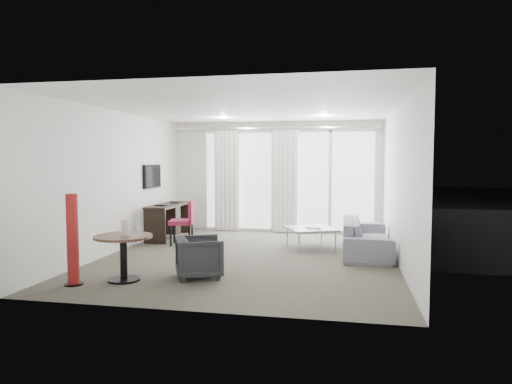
% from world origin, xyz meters
% --- Properties ---
extents(floor, '(5.00, 6.00, 0.00)m').
position_xyz_m(floor, '(0.00, 0.00, 0.00)').
color(floor, '#4E4B3F').
rests_on(floor, ground).
extents(ceiling, '(5.00, 6.00, 0.00)m').
position_xyz_m(ceiling, '(0.00, 0.00, 2.60)').
color(ceiling, white).
rests_on(ceiling, ground).
extents(wall_left, '(0.00, 6.00, 2.60)m').
position_xyz_m(wall_left, '(-2.50, 0.00, 1.30)').
color(wall_left, silver).
rests_on(wall_left, ground).
extents(wall_right, '(0.00, 6.00, 2.60)m').
position_xyz_m(wall_right, '(2.50, 0.00, 1.30)').
color(wall_right, silver).
rests_on(wall_right, ground).
extents(wall_front, '(5.00, 0.00, 2.60)m').
position_xyz_m(wall_front, '(0.00, -3.00, 1.30)').
color(wall_front, silver).
rests_on(wall_front, ground).
extents(window_panel, '(4.00, 0.02, 2.38)m').
position_xyz_m(window_panel, '(0.30, 2.98, 1.20)').
color(window_panel, white).
rests_on(window_panel, ground).
extents(window_frame, '(4.10, 0.06, 2.44)m').
position_xyz_m(window_frame, '(0.30, 2.97, 1.20)').
color(window_frame, white).
rests_on(window_frame, ground).
extents(curtain_left, '(0.60, 0.20, 2.38)m').
position_xyz_m(curtain_left, '(-1.15, 2.82, 1.20)').
color(curtain_left, white).
rests_on(curtain_left, ground).
extents(curtain_right, '(0.60, 0.20, 2.38)m').
position_xyz_m(curtain_right, '(0.25, 2.82, 1.20)').
color(curtain_right, white).
rests_on(curtain_right, ground).
extents(curtain_track, '(4.80, 0.04, 0.04)m').
position_xyz_m(curtain_track, '(0.00, 2.82, 2.45)').
color(curtain_track, '#B2B2B7').
rests_on(curtain_track, ceiling).
extents(downlight_a, '(0.12, 0.12, 0.02)m').
position_xyz_m(downlight_a, '(-0.90, 1.60, 2.59)').
color(downlight_a, '#FFE0B2').
rests_on(downlight_a, ceiling).
extents(downlight_b, '(0.12, 0.12, 0.02)m').
position_xyz_m(downlight_b, '(1.20, 1.60, 2.59)').
color(downlight_b, '#FFE0B2').
rests_on(downlight_b, ceiling).
extents(desk, '(0.49, 1.57, 0.73)m').
position_xyz_m(desk, '(-2.14, 1.55, 0.37)').
color(desk, black).
rests_on(desk, floor).
extents(tv, '(0.05, 0.80, 0.50)m').
position_xyz_m(tv, '(-2.46, 1.45, 1.35)').
color(tv, black).
rests_on(tv, wall_left).
extents(desk_chair, '(0.57, 0.54, 0.90)m').
position_xyz_m(desk_chair, '(-1.57, 0.83, 0.45)').
color(desk_chair, maroon).
rests_on(desk_chair, floor).
extents(round_table, '(1.04, 1.04, 0.65)m').
position_xyz_m(round_table, '(-1.40, -1.93, 0.32)').
color(round_table, '#462D1F').
rests_on(round_table, floor).
extents(menu_card, '(0.12, 0.05, 0.22)m').
position_xyz_m(menu_card, '(-1.36, -1.95, 0.72)').
color(menu_card, white).
rests_on(menu_card, round_table).
extents(red_lamp, '(0.32, 0.32, 1.24)m').
position_xyz_m(red_lamp, '(-1.97, -2.26, 0.62)').
color(red_lamp, maroon).
rests_on(red_lamp, floor).
extents(tub_armchair, '(0.86, 0.85, 0.59)m').
position_xyz_m(tub_armchair, '(-0.41, -1.55, 0.30)').
color(tub_armchair, '#28282B').
rests_on(tub_armchair, floor).
extents(coffee_table, '(1.16, 1.16, 0.39)m').
position_xyz_m(coffee_table, '(1.00, 1.00, 0.20)').
color(coffee_table, gray).
rests_on(coffee_table, floor).
extents(remote, '(0.08, 0.15, 0.02)m').
position_xyz_m(remote, '(1.16, 0.88, 0.36)').
color(remote, black).
rests_on(remote, coffee_table).
extents(magazine, '(0.30, 0.34, 0.02)m').
position_xyz_m(magazine, '(1.04, 0.96, 0.36)').
color(magazine, gray).
rests_on(magazine, coffee_table).
extents(sofa, '(0.83, 2.12, 0.62)m').
position_xyz_m(sofa, '(2.03, 0.68, 0.31)').
color(sofa, slate).
rests_on(sofa, floor).
extents(terrace_slab, '(5.60, 3.00, 0.12)m').
position_xyz_m(terrace_slab, '(0.30, 4.50, -0.06)').
color(terrace_slab, '#4D4D50').
rests_on(terrace_slab, ground).
extents(rattan_chair_a, '(0.61, 0.61, 0.74)m').
position_xyz_m(rattan_chair_a, '(1.21, 4.49, 0.37)').
color(rattan_chair_a, brown).
rests_on(rattan_chair_a, terrace_slab).
extents(rattan_chair_b, '(0.55, 0.55, 0.76)m').
position_xyz_m(rattan_chair_b, '(1.94, 4.51, 0.38)').
color(rattan_chair_b, brown).
rests_on(rattan_chair_b, terrace_slab).
extents(rattan_table, '(0.67, 0.67, 0.51)m').
position_xyz_m(rattan_table, '(1.80, 4.67, 0.25)').
color(rattan_table, brown).
rests_on(rattan_table, terrace_slab).
extents(balustrade, '(5.50, 0.06, 1.05)m').
position_xyz_m(balustrade, '(0.30, 5.95, 0.50)').
color(balustrade, '#B2B2B7').
rests_on(balustrade, terrace_slab).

